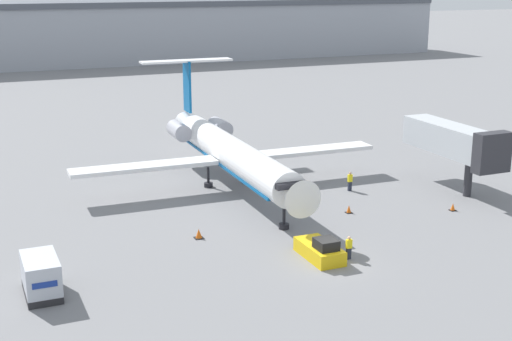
# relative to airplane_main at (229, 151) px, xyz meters

# --- Properties ---
(ground_plane) EXTENTS (600.00, 600.00, 0.00)m
(ground_plane) POSITION_rel_airplane_main_xyz_m (-0.34, -19.40, -3.35)
(ground_plane) COLOR slate
(terminal_building) EXTENTS (180.00, 16.80, 13.41)m
(terminal_building) POSITION_rel_airplane_main_xyz_m (-0.34, 100.60, 3.39)
(terminal_building) COLOR #9EA3AD
(terminal_building) RESTS_ON ground
(airplane_main) EXTENTS (28.56, 29.55, 10.18)m
(airplane_main) POSITION_rel_airplane_main_xyz_m (0.00, 0.00, 0.00)
(airplane_main) COLOR white
(airplane_main) RESTS_ON ground
(pushback_tug) EXTENTS (1.94, 4.20, 1.69)m
(pushback_tug) POSITION_rel_airplane_main_xyz_m (-0.55, -18.45, -2.73)
(pushback_tug) COLOR yellow
(pushback_tug) RESTS_ON ground
(luggage_cart) EXTENTS (2.03, 3.80, 2.38)m
(luggage_cart) POSITION_rel_airplane_main_xyz_m (-18.67, -16.95, -2.15)
(luggage_cart) COLOR #232326
(luggage_cart) RESTS_ON ground
(worker_near_tug) EXTENTS (0.40, 0.24, 1.63)m
(worker_near_tug) POSITION_rel_airplane_main_xyz_m (1.20, -19.30, -2.50)
(worker_near_tug) COLOR #232838
(worker_near_tug) RESTS_ON ground
(worker_by_wing) EXTENTS (0.40, 0.24, 1.75)m
(worker_by_wing) POSITION_rel_airplane_main_xyz_m (9.43, -5.42, -2.43)
(worker_by_wing) COLOR #232838
(worker_by_wing) RESTS_ON ground
(traffic_cone_left) EXTENTS (0.67, 0.67, 0.73)m
(traffic_cone_left) POSITION_rel_airplane_main_xyz_m (-6.89, -11.53, -3.00)
(traffic_cone_left) COLOR black
(traffic_cone_left) RESTS_ON ground
(traffic_cone_right) EXTENTS (0.52, 0.52, 0.65)m
(traffic_cone_right) POSITION_rel_airplane_main_xyz_m (6.20, -10.79, -3.04)
(traffic_cone_right) COLOR black
(traffic_cone_right) RESTS_ON ground
(traffic_cone_mid) EXTENTS (0.52, 0.52, 0.62)m
(traffic_cone_mid) POSITION_rel_airplane_main_xyz_m (14.35, -13.62, -3.05)
(traffic_cone_mid) COLOR black
(traffic_cone_mid) RESTS_ON ground
(jet_bridge) EXTENTS (3.20, 11.48, 6.19)m
(jet_bridge) POSITION_rel_airplane_main_xyz_m (18.09, -8.66, 1.10)
(jet_bridge) COLOR #2D2D33
(jet_bridge) RESTS_ON ground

